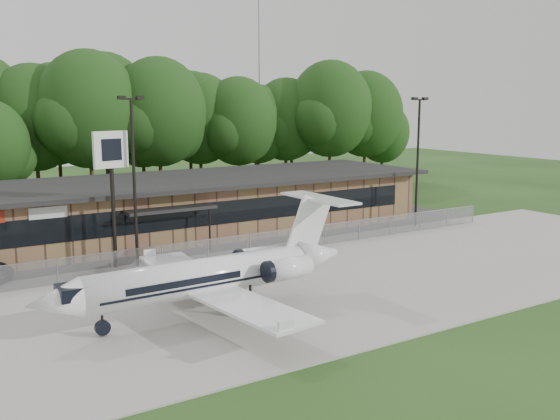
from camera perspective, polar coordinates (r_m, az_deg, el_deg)
ground at (r=27.58m, az=9.26°, el=-11.27°), size 160.00×160.00×0.00m
apron at (r=33.62m, az=0.17°, el=-7.16°), size 64.00×18.00×0.08m
parking_lot at (r=43.45m, az=-7.97°, el=-3.33°), size 50.00×9.00×0.06m
terminal at (r=47.05m, az=-10.26°, el=0.28°), size 41.00×11.65×4.30m
fence at (r=39.32m, az=-5.30°, el=-3.57°), size 46.00×0.04×1.52m
treeline at (r=63.59m, az=-16.56°, el=7.32°), size 72.00×12.00×15.00m
radio_mast at (r=77.81m, az=-1.90°, el=11.80°), size 0.20×0.20×25.00m
light_pole_mid at (r=37.90m, az=-13.23°, el=3.69°), size 1.55×0.30×10.23m
light_pole_right at (r=50.25m, az=12.49°, el=5.18°), size 1.55×0.30×10.23m
business_jet at (r=29.22m, az=-6.33°, el=-6.10°), size 15.53×13.80×5.25m
pole_sign at (r=37.77m, az=-15.17°, el=4.06°), size 2.16×0.66×8.21m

